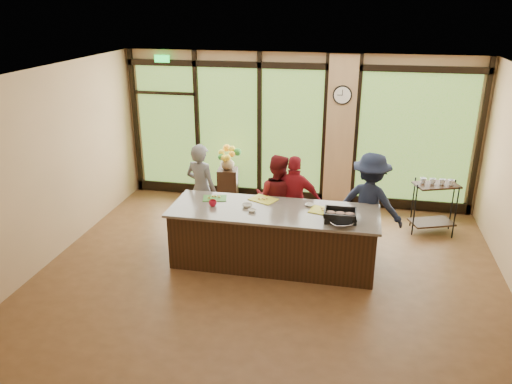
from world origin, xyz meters
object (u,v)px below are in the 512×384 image
at_px(cook_left, 201,189).
at_px(roasting_pan, 340,217).
at_px(flower_stand, 228,187).
at_px(cook_right, 370,204).
at_px(island_base, 273,238).
at_px(bar_cart, 435,201).

xyz_separation_m(cook_left, roasting_pan, (2.44, -1.04, 0.14)).
xyz_separation_m(cook_left, flower_stand, (0.13, 1.33, -0.44)).
height_order(cook_right, roasting_pan, cook_right).
relative_size(island_base, flower_stand, 4.03).
height_order(island_base, cook_right, cook_right).
height_order(island_base, bar_cart, bar_cart).
distance_m(island_base, bar_cart, 3.10).
bearing_deg(cook_right, roasting_pan, 84.36).
bearing_deg(island_base, cook_right, 26.77).
xyz_separation_m(cook_right, bar_cart, (1.15, 0.96, -0.24)).
xyz_separation_m(island_base, bar_cart, (2.60, 1.69, 0.17)).
bearing_deg(cook_right, flower_stand, -7.64).
xyz_separation_m(cook_right, roasting_pan, (-0.44, -0.91, 0.12)).
distance_m(island_base, flower_stand, 2.54).
distance_m(cook_left, roasting_pan, 2.65).
height_order(island_base, roasting_pan, roasting_pan).
bearing_deg(flower_stand, island_base, -66.11).
distance_m(island_base, roasting_pan, 1.15).
distance_m(island_base, cook_right, 1.67).
xyz_separation_m(island_base, cook_right, (1.45, 0.73, 0.40)).
xyz_separation_m(island_base, flower_stand, (-1.30, 2.18, -0.06)).
bearing_deg(cook_right, bar_cart, -119.90).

